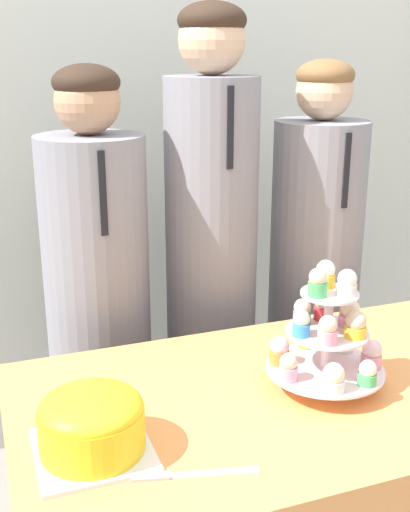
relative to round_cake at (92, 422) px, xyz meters
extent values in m
cube|color=silver|center=(0.49, 1.26, 0.53)|extent=(9.00, 0.06, 2.70)
cube|color=white|center=(0.00, 0.00, -0.06)|extent=(0.21, 0.21, 0.01)
cylinder|color=yellow|center=(0.00, 0.00, -0.02)|extent=(0.20, 0.20, 0.08)
ellipsoid|color=yellow|center=(0.00, 0.00, 0.03)|extent=(0.19, 0.19, 0.07)
cube|color=silver|center=(0.19, -0.14, -0.06)|extent=(0.16, 0.05, 0.00)
cube|color=#B2B2B7|center=(0.08, -0.11, -0.06)|extent=(0.07, 0.04, 0.01)
cylinder|color=silver|center=(0.54, 0.07, 0.05)|extent=(0.02, 0.02, 0.23)
cylinder|color=silver|center=(0.54, 0.07, -0.02)|extent=(0.26, 0.26, 0.01)
cylinder|color=silver|center=(0.54, 0.07, 0.07)|extent=(0.18, 0.18, 0.01)
cylinder|color=silver|center=(0.54, 0.07, 0.16)|extent=(0.13, 0.13, 0.01)
cylinder|color=pink|center=(0.63, 0.04, 0.00)|extent=(0.05, 0.05, 0.03)
sphere|color=silver|center=(0.63, 0.04, 0.02)|extent=(0.04, 0.04, 0.04)
cylinder|color=white|center=(0.62, 0.13, -0.01)|extent=(0.05, 0.05, 0.03)
sphere|color=#F4E5C6|center=(0.62, 0.13, 0.02)|extent=(0.04, 0.04, 0.04)
cylinder|color=yellow|center=(0.54, 0.18, -0.01)|extent=(0.04, 0.04, 0.02)
sphere|color=silver|center=(0.54, 0.18, 0.01)|extent=(0.03, 0.03, 0.03)
cylinder|color=orange|center=(0.45, 0.13, 0.00)|extent=(0.05, 0.05, 0.03)
sphere|color=silver|center=(0.45, 0.13, 0.02)|extent=(0.04, 0.04, 0.04)
cylinder|color=pink|center=(0.43, 0.05, 0.00)|extent=(0.04, 0.04, 0.03)
sphere|color=beige|center=(0.43, 0.05, 0.02)|extent=(0.04, 0.04, 0.04)
cylinder|color=white|center=(0.50, -0.02, -0.01)|extent=(0.05, 0.05, 0.03)
sphere|color=#F4E5C6|center=(0.50, -0.02, 0.02)|extent=(0.05, 0.05, 0.05)
cylinder|color=#4CB766|center=(0.58, -0.03, -0.01)|extent=(0.04, 0.04, 0.03)
sphere|color=white|center=(0.58, -0.03, 0.02)|extent=(0.04, 0.04, 0.04)
cylinder|color=yellow|center=(0.58, 0.02, 0.08)|extent=(0.05, 0.05, 0.02)
sphere|color=beige|center=(0.58, 0.02, 0.11)|extent=(0.04, 0.04, 0.04)
cylinder|color=pink|center=(0.60, 0.08, 0.08)|extent=(0.05, 0.05, 0.03)
sphere|color=#F4E5C6|center=(0.60, 0.08, 0.11)|extent=(0.04, 0.04, 0.04)
cylinder|color=#E5333D|center=(0.56, 0.13, 0.08)|extent=(0.04, 0.04, 0.03)
sphere|color=beige|center=(0.56, 0.13, 0.11)|extent=(0.04, 0.04, 0.04)
cylinder|color=#4CB766|center=(0.50, 0.13, 0.08)|extent=(0.04, 0.04, 0.03)
sphere|color=#F4E5C6|center=(0.50, 0.13, 0.11)|extent=(0.04, 0.04, 0.04)
cylinder|color=#3893DB|center=(0.47, 0.07, 0.08)|extent=(0.04, 0.04, 0.03)
sphere|color=#F4E5C6|center=(0.47, 0.07, 0.11)|extent=(0.04, 0.04, 0.04)
cylinder|color=pink|center=(0.50, 0.02, 0.09)|extent=(0.04, 0.04, 0.03)
sphere|color=beige|center=(0.50, 0.02, 0.11)|extent=(0.04, 0.04, 0.04)
cylinder|color=yellow|center=(0.54, 0.11, 0.17)|extent=(0.04, 0.04, 0.03)
sphere|color=white|center=(0.54, 0.11, 0.20)|extent=(0.04, 0.04, 0.04)
cylinder|color=#4CB766|center=(0.50, 0.06, 0.17)|extent=(0.04, 0.04, 0.03)
sphere|color=beige|center=(0.50, 0.06, 0.20)|extent=(0.04, 0.04, 0.04)
cylinder|color=white|center=(0.56, 0.05, 0.17)|extent=(0.04, 0.04, 0.02)
sphere|color=white|center=(0.56, 0.05, 0.20)|extent=(0.04, 0.04, 0.04)
cylinder|color=gray|center=(0.15, 0.70, -0.19)|extent=(0.30, 0.30, 1.25)
sphere|color=tan|center=(0.15, 0.70, 0.53)|extent=(0.18, 0.18, 0.18)
ellipsoid|color=#332319|center=(0.15, 0.70, 0.57)|extent=(0.18, 0.18, 0.10)
cube|color=black|center=(0.15, 0.55, 0.31)|extent=(0.02, 0.01, 0.22)
cylinder|color=gray|center=(0.50, 0.70, -0.11)|extent=(0.28, 0.28, 1.40)
sphere|color=#D6AD89|center=(0.50, 0.70, 0.68)|extent=(0.19, 0.19, 0.19)
ellipsoid|color=#332319|center=(0.50, 0.70, 0.73)|extent=(0.19, 0.19, 0.10)
cube|color=black|center=(0.50, 0.56, 0.46)|extent=(0.02, 0.01, 0.22)
cylinder|color=gray|center=(0.87, 0.70, -0.18)|extent=(0.30, 0.30, 1.27)
sphere|color=#D6AD89|center=(0.87, 0.70, 0.54)|extent=(0.17, 0.17, 0.17)
ellipsoid|color=brown|center=(0.87, 0.70, 0.58)|extent=(0.18, 0.18, 0.09)
cube|color=black|center=(0.87, 0.55, 0.32)|extent=(0.02, 0.01, 0.22)
camera|label=1|loc=(-0.16, -1.04, 0.66)|focal=45.00mm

